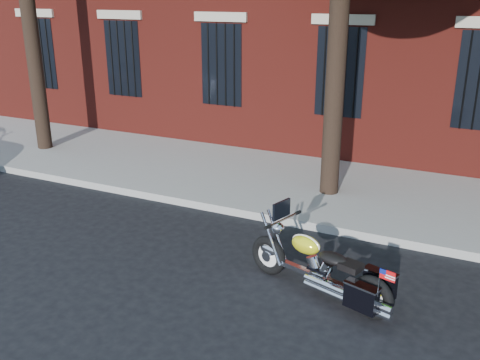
% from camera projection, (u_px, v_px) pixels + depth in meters
% --- Properties ---
extents(ground, '(120.00, 120.00, 0.00)m').
position_uv_depth(ground, '(244.00, 254.00, 8.43)').
color(ground, black).
rests_on(ground, ground).
extents(curb, '(40.00, 0.16, 0.15)m').
position_uv_depth(curb, '(277.00, 218.00, 9.58)').
color(curb, gray).
rests_on(curb, ground).
extents(sidewalk, '(40.00, 3.60, 0.15)m').
position_uv_depth(sidewalk, '(310.00, 186.00, 11.18)').
color(sidewalk, gray).
rests_on(sidewalk, ground).
extents(motorcycle, '(2.21, 1.13, 1.20)m').
position_uv_depth(motorcycle, '(324.00, 271.00, 7.10)').
color(motorcycle, black).
rests_on(motorcycle, ground).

